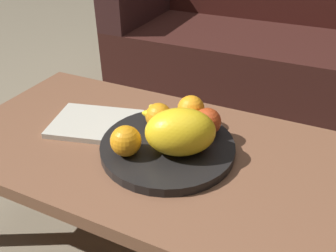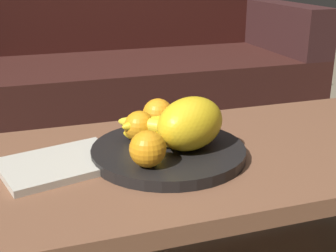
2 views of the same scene
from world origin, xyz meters
TOP-DOWN VIEW (x-y plane):
  - ground_plane at (0.00, 0.00)m, footprint 8.00×8.00m
  - coffee_table at (0.00, 0.00)m, footprint 1.29×0.57m
  - couch at (0.09, 1.11)m, footprint 1.70×0.70m
  - fruit_bowl at (-0.04, 0.00)m, footprint 0.35×0.35m
  - melon_large_front at (0.00, -0.02)m, footprint 0.21×0.18m
  - orange_front at (-0.03, 0.13)m, footprint 0.08×0.08m
  - orange_left at (-0.12, -0.09)m, footprint 0.08×0.08m
  - orange_right at (-0.10, 0.06)m, footprint 0.07×0.07m
  - apple_front at (0.03, 0.08)m, footprint 0.08×0.08m
  - banana_bunch at (-0.07, 0.03)m, footprint 0.17×0.14m
  - magazine at (-0.29, 0.02)m, footprint 0.29×0.24m

SIDE VIEW (x-z plane):
  - ground_plane at x=0.00m, z-range 0.00..0.00m
  - couch at x=0.09m, z-range -0.15..0.75m
  - coffee_table at x=0.00m, z-range 0.15..0.53m
  - magazine at x=-0.29m, z-range 0.38..0.40m
  - fruit_bowl at x=-0.04m, z-range 0.38..0.41m
  - banana_bunch at x=-0.07m, z-range 0.40..0.47m
  - orange_right at x=-0.10m, z-range 0.41..0.48m
  - apple_front at x=0.03m, z-range 0.41..0.48m
  - orange_left at x=-0.12m, z-range 0.41..0.48m
  - orange_front at x=-0.03m, z-range 0.41..0.48m
  - melon_large_front at x=0.00m, z-range 0.41..0.53m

